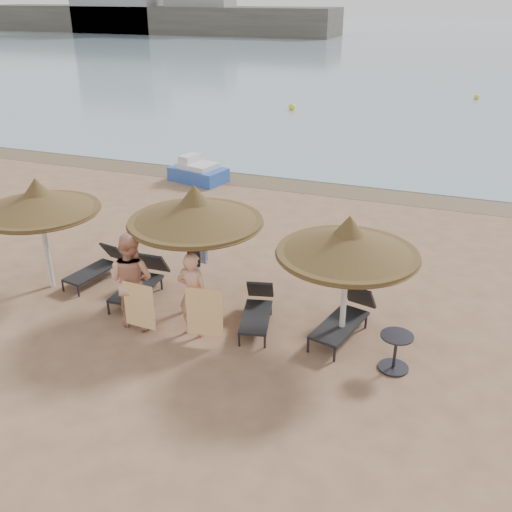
{
  "coord_description": "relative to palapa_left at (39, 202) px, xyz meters",
  "views": [
    {
      "loc": [
        4.97,
        -9.11,
        6.21
      ],
      "look_at": [
        1.15,
        1.2,
        1.08
      ],
      "focal_mm": 40.0,
      "sensor_mm": 36.0,
      "label": 1
    }
  ],
  "objects": [
    {
      "name": "ground",
      "position": [
        3.51,
        -0.2,
        -2.07
      ],
      "size": [
        160.0,
        160.0,
        0.0
      ],
      "primitive_type": "plane",
      "color": "#926A4E",
      "rests_on": "ground"
    },
    {
      "name": "sea",
      "position": [
        3.51,
        79.8,
        -2.05
      ],
      "size": [
        200.0,
        140.0,
        0.03
      ],
      "primitive_type": "cube",
      "color": "gray",
      "rests_on": "ground"
    },
    {
      "name": "wet_sand_strip",
      "position": [
        3.51,
        9.2,
        -2.06
      ],
      "size": [
        200.0,
        1.6,
        0.01
      ],
      "primitive_type": "cube",
      "color": "brown",
      "rests_on": "ground"
    },
    {
      "name": "far_shore",
      "position": [
        -21.59,
        77.62,
        0.84
      ],
      "size": [
        150.0,
        54.8,
        12.0
      ],
      "color": "#544E41",
      "rests_on": "ground"
    },
    {
      "name": "palapa_left",
      "position": [
        0.0,
        0.0,
        0.0
      ],
      "size": [
        2.62,
        2.62,
        2.6
      ],
      "rotation": [
        0.0,
        0.0,
        0.16
      ],
      "color": "silver",
      "rests_on": "ground"
    },
    {
      "name": "palapa_center",
      "position": [
        3.6,
        0.33,
        0.12
      ],
      "size": [
        2.77,
        2.77,
        2.75
      ],
      "rotation": [
        0.0,
        0.0,
        -0.23
      ],
      "color": "silver",
      "rests_on": "ground"
    },
    {
      "name": "palapa_right",
      "position": [
        6.77,
        0.07,
        0.01
      ],
      "size": [
        2.64,
        2.64,
        2.61
      ],
      "rotation": [
        0.0,
        0.0,
        -0.4
      ],
      "color": "silver",
      "rests_on": "ground"
    },
    {
      "name": "lounger_far_left",
      "position": [
        0.8,
        0.69,
        -1.74
      ],
      "size": [
        0.82,
        1.7,
        0.73
      ],
      "rotation": [
        0.0,
        0.0,
        -0.18
      ],
      "color": "#24232B",
      "rests_on": "ground"
    },
    {
      "name": "lounger_near_left",
      "position": [
        2.19,
        0.34,
        -1.7
      ],
      "size": [
        0.64,
        1.82,
        0.81
      ],
      "rotation": [
        0.0,
        0.0,
        0.02
      ],
      "color": "#24232B",
      "rests_on": "ground"
    },
    {
      "name": "lounger_near_right",
      "position": [
        5.01,
        0.13,
        -1.74
      ],
      "size": [
        0.91,
        1.72,
        0.73
      ],
      "rotation": [
        0.0,
        0.0,
        0.24
      ],
      "color": "#24232B",
      "rests_on": "ground"
    },
    {
      "name": "lounger_far_right",
      "position": [
        6.77,
        0.38,
        -1.7
      ],
      "size": [
        1.03,
        1.94,
        0.83
      ],
      "rotation": [
        0.0,
        0.0,
        -0.24
      ],
      "color": "#24232B",
      "rests_on": "ground"
    },
    {
      "name": "side_table",
      "position": [
        7.86,
        -0.49,
        -1.73
      ],
      "size": [
        0.59,
        0.59,
        0.71
      ],
      "rotation": [
        0.0,
        0.0,
        0.03
      ],
      "color": "#24232B",
      "rests_on": "ground"
    },
    {
      "name": "person_left",
      "position": [
        2.66,
        -0.75,
        -0.9
      ],
      "size": [
        1.11,
        0.76,
        2.32
      ],
      "primitive_type": "imported",
      "rotation": [
        0.0,
        0.0,
        3.08
      ],
      "color": "#E09D7C",
      "rests_on": "ground"
    },
    {
      "name": "person_right",
      "position": [
        3.98,
        -0.67,
        -1.04
      ],
      "size": [
        0.97,
        0.66,
        2.05
      ],
      "primitive_type": "imported",
      "rotation": [
        0.0,
        0.0,
        3.09
      ],
      "color": "#E09D7C",
      "rests_on": "ground"
    },
    {
      "name": "towel_left",
      "position": [
        3.01,
        -1.1,
        -1.4
      ],
      "size": [
        0.69,
        0.06,
        0.97
      ],
      "rotation": [
        0.0,
        0.0,
        -0.06
      ],
      "color": "orange",
      "rests_on": "ground"
    },
    {
      "name": "towel_right",
      "position": [
        4.33,
        -0.92,
        -1.37
      ],
      "size": [
        0.71,
        0.14,
        1.0
      ],
      "rotation": [
        0.0,
        0.0,
        0.16
      ],
      "color": "orange",
      "rests_on": "ground"
    },
    {
      "name": "bag_patterned",
      "position": [
        3.6,
        0.51,
        -0.91
      ],
      "size": [
        0.29,
        0.13,
        0.35
      ],
      "rotation": [
        0.0,
        0.0,
        -0.13
      ],
      "color": "silver",
      "rests_on": "ground"
    },
    {
      "name": "bag_dark",
      "position": [
        3.6,
        0.17,
        -0.84
      ],
      "size": [
        0.27,
        0.16,
        0.36
      ],
      "rotation": [
        0.0,
        0.0,
        0.31
      ],
      "color": "black",
      "rests_on": "ground"
    },
    {
      "name": "pedal_boat",
      "position": [
        -0.32,
        8.45,
        -1.73
      ],
      "size": [
        2.18,
        1.6,
        0.91
      ],
      "rotation": [
        0.0,
        0.0,
        -0.25
      ],
      "color": "#2B52AC",
      "rests_on": "ground"
    },
    {
      "name": "buoy_left",
      "position": [
        -1.07,
        22.39,
        -1.87
      ],
      "size": [
        0.39,
        0.39,
        0.39
      ],
      "primitive_type": "sphere",
      "color": "yellow",
      "rests_on": "ground"
    },
    {
      "name": "buoy_mid",
      "position": [
        8.77,
        29.84,
        -1.9
      ],
      "size": [
        0.33,
        0.33,
        0.33
      ],
      "primitive_type": "sphere",
      "color": "yellow",
      "rests_on": "ground"
    }
  ]
}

